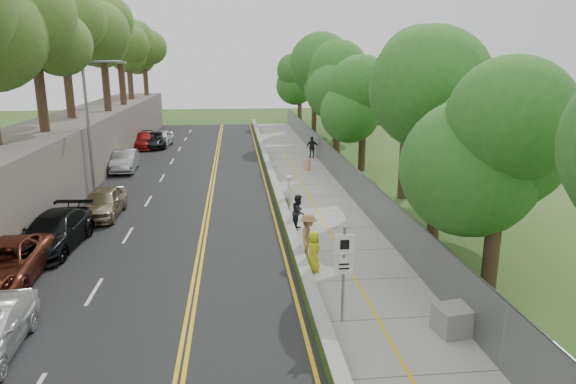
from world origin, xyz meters
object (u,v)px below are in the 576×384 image
object	(u,v)px
streetlight	(92,118)
construction_barrel	(307,164)
car_2	(3,264)
signpost	(344,264)
painter_0	(313,251)
concrete_block	(457,319)
person_far	(312,147)

from	to	relation	value
streetlight	construction_barrel	xyz separation A→B (m)	(13.57, 5.55, -4.17)
car_2	signpost	bearing A→B (deg)	-21.68
streetlight	construction_barrel	distance (m)	15.24
painter_0	signpost	bearing A→B (deg)	-177.83
concrete_block	car_2	size ratio (longest dim) A/B	0.23
construction_barrel	concrete_block	bearing A→B (deg)	-87.09
construction_barrel	painter_0	xyz separation A→B (m)	(-2.35, -18.55, 0.38)
car_2	painter_0	size ratio (longest dim) A/B	3.39
construction_barrel	person_far	bearing A→B (deg)	76.99
concrete_block	person_far	distance (m)	28.29
signpost	person_far	xyz separation A→B (m)	(3.15, 27.31, -1.03)
concrete_block	person_far	bearing A→B (deg)	90.20
signpost	painter_0	size ratio (longest dim) A/B	1.93
concrete_block	car_2	distance (m)	15.75
signpost	streetlight	bearing A→B (deg)	124.08
construction_barrel	person_far	distance (m)	4.89
concrete_block	signpost	bearing A→B (deg)	163.15
painter_0	concrete_block	bearing A→B (deg)	-146.73
streetlight	concrete_block	size ratio (longest dim) A/B	6.44
streetlight	painter_0	size ratio (longest dim) A/B	4.98
person_far	car_2	bearing A→B (deg)	57.22
car_2	painter_0	world-z (taller)	painter_0
construction_barrel	car_2	size ratio (longest dim) A/B	0.15
signpost	painter_0	bearing A→B (deg)	94.27
streetlight	person_far	bearing A→B (deg)	35.06
signpost	painter_0	xyz separation A→B (m)	(-0.30, 4.02, -1.11)
streetlight	car_2	distance (m)	13.48
concrete_block	car_2	bearing A→B (deg)	161.17
concrete_block	car_2	xyz separation A→B (m)	(-14.90, 5.08, 0.33)
signpost	concrete_block	world-z (taller)	signpost
signpost	construction_barrel	world-z (taller)	signpost
car_2	person_far	xyz separation A→B (m)	(14.80, 23.21, 0.14)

